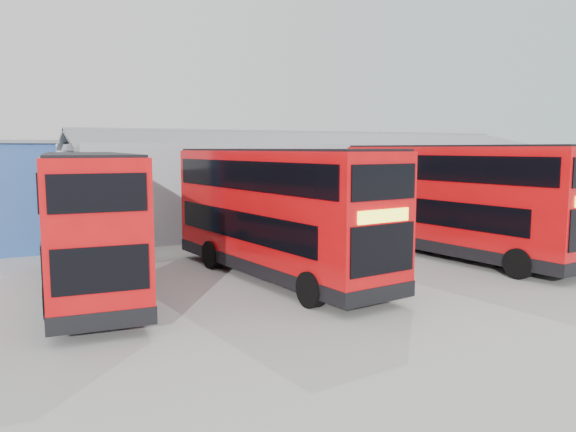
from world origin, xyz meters
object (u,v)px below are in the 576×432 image
at_px(double_decker_right, 457,202).
at_px(double_decker_left, 88,224).
at_px(double_decker_centre, 277,214).
at_px(maintenance_shed, 310,181).
at_px(single_decker_blue, 500,219).

bearing_deg(double_decker_right, double_decker_left, 169.36).
distance_m(double_decker_left, double_decker_centre, 6.50).
xyz_separation_m(maintenance_shed, single_decker_blue, (3.47, -13.13, -1.27)).
distance_m(double_decker_left, double_decker_right, 15.10).
bearing_deg(double_decker_centre, maintenance_shed, 49.80).
xyz_separation_m(maintenance_shed, double_decker_centre, (-9.17, -14.51, -0.24)).
relative_size(double_decker_centre, single_decker_blue, 1.13).
xyz_separation_m(double_decker_left, single_decker_blue, (19.08, 0.54, -0.95)).
relative_size(maintenance_shed, double_decker_right, 2.58).
relative_size(maintenance_shed, double_decker_centre, 2.66).
distance_m(double_decker_left, single_decker_blue, 19.11).
distance_m(maintenance_shed, double_decker_centre, 17.17).
xyz_separation_m(double_decker_centre, double_decker_right, (8.64, 0.08, 0.08)).
bearing_deg(maintenance_shed, double_decker_centre, -122.29).
bearing_deg(double_decker_left, maintenance_shed, -135.23).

